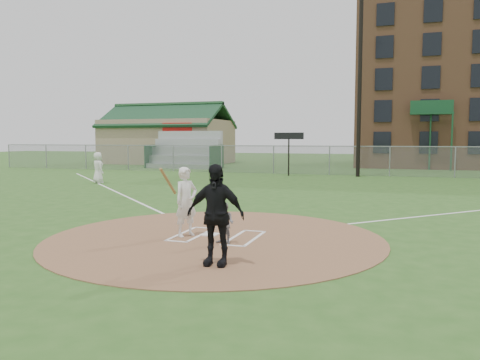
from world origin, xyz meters
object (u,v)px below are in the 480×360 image
(home_plate, at_px, (210,234))
(umpire, at_px, (215,215))
(catcher, at_px, (225,223))
(batter_at_plate, at_px, (186,202))
(ondeck_player, at_px, (98,168))

(home_plate, distance_m, umpire, 3.03)
(catcher, distance_m, umpire, 1.90)
(batter_at_plate, bearing_deg, home_plate, 30.88)
(catcher, height_order, umpire, umpire)
(umpire, xyz_separation_m, ondeck_player, (-12.53, 14.07, -0.14))
(catcher, relative_size, ondeck_player, 0.56)
(home_plate, height_order, umpire, umpire)
(batter_at_plate, bearing_deg, ondeck_player, 132.68)
(home_plate, relative_size, batter_at_plate, 0.23)
(ondeck_player, bearing_deg, home_plate, 167.90)
(batter_at_plate, bearing_deg, umpire, -53.83)
(umpire, height_order, batter_at_plate, umpire)
(catcher, xyz_separation_m, batter_at_plate, (-1.24, 0.53, 0.39))
(umpire, relative_size, batter_at_plate, 1.12)
(home_plate, bearing_deg, catcher, -49.65)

